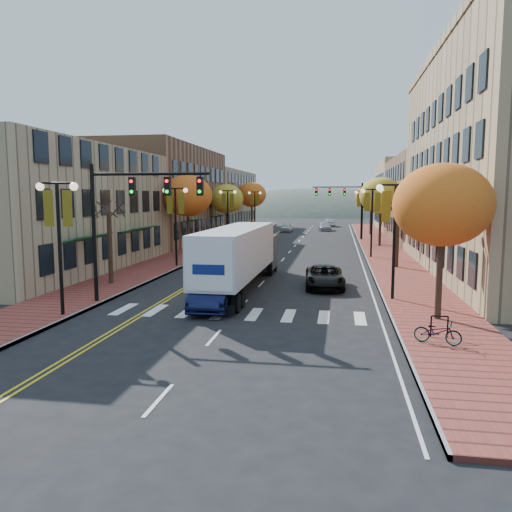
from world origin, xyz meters
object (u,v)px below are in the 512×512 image
at_px(semi_truck, 241,253).
at_px(black_suv, 325,277).
at_px(bicycle, 438,332).
at_px(navy_sedan, 216,292).

relative_size(semi_truck, black_suv, 3.05).
relative_size(semi_truck, bicycle, 8.94).
bearing_deg(navy_sedan, black_suv, 49.35).
bearing_deg(bicycle, navy_sedan, 81.13).
xyz_separation_m(semi_truck, bicycle, (9.17, -10.03, -1.57)).
bearing_deg(black_suv, navy_sedan, -132.25).
xyz_separation_m(navy_sedan, bicycle, (9.42, -4.83, -0.24)).
relative_size(navy_sedan, black_suv, 1.04).
bearing_deg(black_suv, bicycle, -72.23).
bearing_deg(navy_sedan, semi_truck, 85.24).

